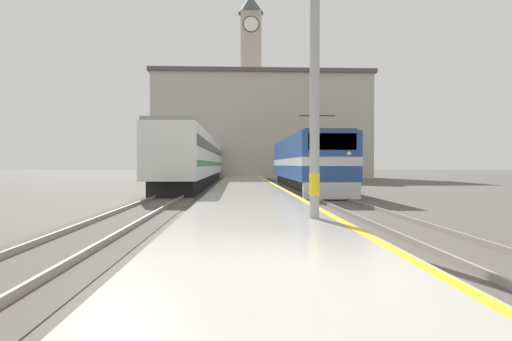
{
  "coord_description": "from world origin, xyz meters",
  "views": [
    {
      "loc": [
        -0.57,
        -5.91,
        1.74
      ],
      "look_at": [
        0.97,
        29.26,
        1.22
      ],
      "focal_mm": 28.0,
      "sensor_mm": 36.0,
      "label": 1
    }
  ],
  "objects_px": {
    "catenary_mast": "(318,59)",
    "clock_tower": "(251,81)",
    "locomotive_train": "(306,163)",
    "passenger_train": "(205,160)"
  },
  "relations": [
    {
      "from": "catenary_mast",
      "to": "clock_tower",
      "type": "height_order",
      "value": "clock_tower"
    },
    {
      "from": "locomotive_train",
      "to": "clock_tower",
      "type": "height_order",
      "value": "clock_tower"
    },
    {
      "from": "clock_tower",
      "to": "locomotive_train",
      "type": "bearing_deg",
      "value": -86.42
    },
    {
      "from": "passenger_train",
      "to": "catenary_mast",
      "type": "bearing_deg",
      "value": -79.88
    },
    {
      "from": "locomotive_train",
      "to": "catenary_mast",
      "type": "distance_m",
      "value": 15.82
    },
    {
      "from": "locomotive_train",
      "to": "clock_tower",
      "type": "bearing_deg",
      "value": 93.58
    },
    {
      "from": "locomotive_train",
      "to": "clock_tower",
      "type": "relative_size",
      "value": 0.5
    },
    {
      "from": "locomotive_train",
      "to": "passenger_train",
      "type": "xyz_separation_m",
      "value": [
        -8.02,
        16.48,
        0.41
      ]
    },
    {
      "from": "locomotive_train",
      "to": "passenger_train",
      "type": "height_order",
      "value": "locomotive_train"
    },
    {
      "from": "locomotive_train",
      "to": "clock_tower",
      "type": "distance_m",
      "value": 41.4
    }
  ]
}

